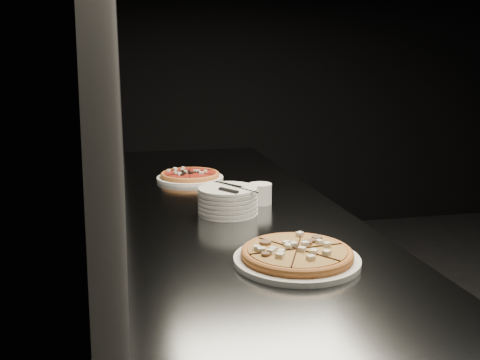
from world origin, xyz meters
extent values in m
cube|color=black|center=(-2.50, 0.00, 1.40)|extent=(0.02, 5.00, 2.80)
cube|color=black|center=(0.00, 2.50, 1.40)|extent=(5.00, 0.02, 2.80)
cube|color=slate|center=(-2.13, 0.00, 0.45)|extent=(0.70, 2.40, 0.90)
cube|color=slate|center=(-2.13, 0.00, 0.91)|extent=(0.74, 2.44, 0.02)
cylinder|color=white|center=(-2.08, -0.57, 0.93)|extent=(0.32, 0.32, 0.02)
cylinder|color=#CF7E3E|center=(-2.08, -0.57, 0.94)|extent=(0.31, 0.31, 0.01)
torus|color=#CF7E3E|center=(-2.08, -0.57, 0.95)|extent=(0.31, 0.31, 0.02)
cylinder|color=#E6AD4C|center=(-2.08, -0.57, 0.95)|extent=(0.27, 0.27, 0.01)
cylinder|color=white|center=(-2.22, 0.44, 0.93)|extent=(0.29, 0.29, 0.01)
cylinder|color=#CF7E3E|center=(-2.22, 0.44, 0.94)|extent=(0.33, 0.33, 0.01)
torus|color=#CF7E3E|center=(-2.22, 0.44, 0.94)|extent=(0.33, 0.33, 0.02)
cylinder|color=maroon|center=(-2.22, 0.44, 0.95)|extent=(0.29, 0.29, 0.01)
cylinder|color=white|center=(-2.16, -0.10, 0.93)|extent=(0.20, 0.20, 0.01)
cylinder|color=white|center=(-2.16, -0.10, 0.94)|extent=(0.20, 0.20, 0.01)
cylinder|color=white|center=(-2.16, -0.10, 0.96)|extent=(0.20, 0.20, 0.01)
cylinder|color=white|center=(-2.16, -0.10, 0.97)|extent=(0.20, 0.20, 0.01)
cylinder|color=white|center=(-2.16, -0.10, 0.99)|extent=(0.20, 0.20, 0.01)
cylinder|color=white|center=(-2.16, -0.10, 1.00)|extent=(0.20, 0.20, 0.01)
cube|color=silver|center=(-2.15, -0.06, 1.01)|extent=(0.09, 0.11, 0.00)
cube|color=black|center=(-2.17, -0.15, 1.01)|extent=(0.06, 0.07, 0.01)
cube|color=silver|center=(-2.13, -0.11, 1.01)|extent=(0.07, 0.19, 0.00)
cylinder|color=silver|center=(-2.03, 0.00, 0.96)|extent=(0.08, 0.08, 0.07)
cylinder|color=black|center=(-2.03, 0.00, 0.98)|extent=(0.07, 0.07, 0.01)
camera|label=1|loc=(-2.49, -1.79, 1.42)|focal=40.00mm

